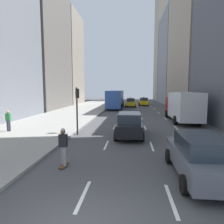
% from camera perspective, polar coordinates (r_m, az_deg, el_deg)
% --- Properties ---
extents(sidewalk_left, '(8.00, 66.00, 0.15)m').
position_cam_1_polar(sidewalk_left, '(32.31, -9.44, 0.34)').
color(sidewalk_left, gray).
rests_on(sidewalk_left, ground).
extents(lane_markings, '(5.72, 56.00, 0.01)m').
position_cam_1_polar(lane_markings, '(27.28, 8.16, -0.89)').
color(lane_markings, white).
rests_on(lane_markings, ground).
extents(building_row_left, '(6.00, 48.30, 32.97)m').
position_cam_1_polar(building_row_left, '(33.58, -23.70, 21.97)').
color(building_row_left, gray).
rests_on(building_row_left, ground).
extents(building_row_right, '(6.00, 66.54, 35.66)m').
position_cam_1_polar(building_row_right, '(42.63, 21.18, 20.04)').
color(building_row_right, gray).
rests_on(building_row_right, ground).
extents(taxi_lead, '(2.02, 4.40, 1.87)m').
position_cam_1_polar(taxi_lead, '(43.86, 9.02, 2.98)').
color(taxi_lead, yellow).
rests_on(taxi_lead, ground).
extents(taxi_second, '(2.02, 4.40, 1.87)m').
position_cam_1_polar(taxi_second, '(40.56, 5.34, 2.75)').
color(taxi_second, yellow).
rests_on(taxi_second, ground).
extents(sedan_black_near, '(2.02, 4.55, 1.71)m').
position_cam_1_polar(sedan_black_near, '(8.63, 23.81, -11.46)').
color(sedan_black_near, '#565B66').
rests_on(sedan_black_near, ground).
extents(sedan_silver_behind, '(2.02, 4.90, 1.76)m').
position_cam_1_polar(sedan_silver_behind, '(14.81, 4.97, -3.51)').
color(sedan_silver_behind, black).
rests_on(sedan_silver_behind, ground).
extents(city_bus, '(2.80, 11.61, 3.25)m').
position_cam_1_polar(city_bus, '(37.34, 1.01, 3.86)').
color(city_bus, '#2D519E').
rests_on(city_bus, ground).
extents(box_truck, '(2.58, 8.40, 3.15)m').
position_cam_1_polar(box_truck, '(22.72, 19.46, 1.67)').
color(box_truck, maroon).
rests_on(box_truck, ground).
extents(skateboarder, '(0.36, 0.80, 1.75)m').
position_cam_1_polar(skateboarder, '(9.27, -13.75, -9.26)').
color(skateboarder, brown).
rests_on(skateboarder, ground).
extents(pedestrian_mid_block, '(0.36, 0.22, 1.65)m').
position_cam_1_polar(pedestrian_mid_block, '(17.81, -27.51, -1.97)').
color(pedestrian_mid_block, '#383D51').
rests_on(pedestrian_mid_block, sidewalk_left).
extents(traffic_light_pole, '(0.24, 0.42, 3.60)m').
position_cam_1_polar(traffic_light_pole, '(15.33, -9.91, 2.46)').
color(traffic_light_pole, black).
rests_on(traffic_light_pole, ground).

